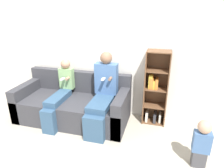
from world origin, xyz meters
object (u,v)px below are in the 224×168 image
at_px(couch, 73,106).
at_px(toddler_standing, 202,143).
at_px(adult_seated, 103,91).
at_px(child_seated, 60,93).
at_px(bookshelf, 155,90).

height_order(couch, toddler_standing, couch).
bearing_deg(couch, adult_seated, -4.99).
height_order(adult_seated, toddler_standing, adult_seated).
relative_size(couch, toddler_standing, 2.94).
xyz_separation_m(child_seated, bookshelf, (1.73, 0.45, 0.08)).
bearing_deg(couch, child_seated, -151.07).
xyz_separation_m(couch, adult_seated, (0.63, -0.06, 0.40)).
bearing_deg(adult_seated, couch, 175.01).
height_order(child_seated, toddler_standing, child_seated).
bearing_deg(couch, bookshelf, 12.47).
xyz_separation_m(couch, child_seated, (-0.20, -0.11, 0.29)).
relative_size(adult_seated, toddler_standing, 1.86).
bearing_deg(toddler_standing, child_seated, 166.48).
distance_m(adult_seated, child_seated, 0.85).
relative_size(adult_seated, bookshelf, 0.97).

